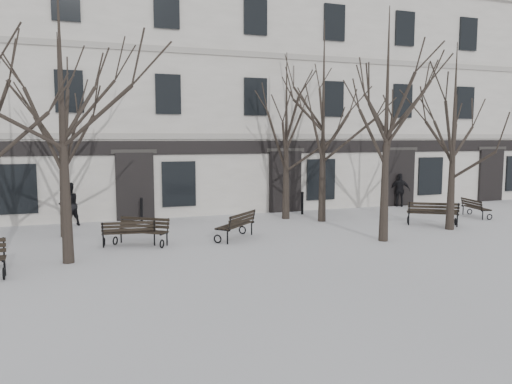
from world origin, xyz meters
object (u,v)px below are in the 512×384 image
bench_1 (129,232)px  bench_2 (433,212)px  tree_2 (387,97)px  bench_3 (142,230)px  bench_4 (237,224)px  bench_5 (475,207)px  tree_3 (454,114)px  tree_1 (61,83)px

bench_1 → bench_2: size_ratio=0.89×
tree_2 → bench_3: tree_2 is taller
tree_2 → bench_2: size_ratio=3.93×
tree_2 → bench_2: 5.96m
bench_3 → bench_2: bearing=34.9°
bench_1 → bench_4: bearing=-174.2°
bench_3 → bench_5: size_ratio=1.06×
tree_3 → bench_4: (-8.32, 1.01, -3.90)m
tree_3 → bench_3: bearing=174.3°
tree_3 → bench_2: (-0.07, 0.92, -3.88)m
tree_1 → bench_5: bearing=8.7°
tree_3 → bench_1: (-11.99, 1.12, -3.95)m
tree_3 → bench_4: 9.24m
tree_1 → tree_3: 13.86m
bench_2 → bench_4: bearing=31.9°
tree_2 → bench_3: 9.31m
tree_3 → bench_1: bearing=174.7°
bench_3 → bench_4: bench_4 is taller
tree_1 → bench_2: 14.55m
bench_1 → bench_5: size_ratio=1.03×
bench_5 → bench_2: bearing=121.2°
bench_4 → bench_5: bench_4 is taller
tree_2 → bench_1: bearing=166.0°
bench_2 → tree_3: bearing=126.7°
bench_3 → bench_4: size_ratio=1.00×
bench_4 → tree_2: bearing=112.7°
bench_3 → tree_2: bearing=21.1°
tree_1 → bench_5: 17.77m
tree_3 → bench_1: tree_3 is taller
tree_1 → bench_5: tree_1 is taller
bench_3 → bench_5: 14.75m
tree_2 → bench_2: tree_2 is taller
tree_1 → bench_1: (1.84, 1.66, -4.56)m
tree_2 → tree_3: 3.81m
tree_1 → bench_3: (2.26, 1.70, -4.53)m
tree_3 → tree_1: bearing=-177.7°
tree_1 → bench_1: 5.19m
tree_1 → bench_3: 5.34m
bench_1 → tree_3: bearing=-177.8°
bench_1 → bench_3: (0.41, 0.04, 0.03)m
bench_3 → bench_1: bearing=-139.1°
tree_3 → bench_1: size_ratio=4.00×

